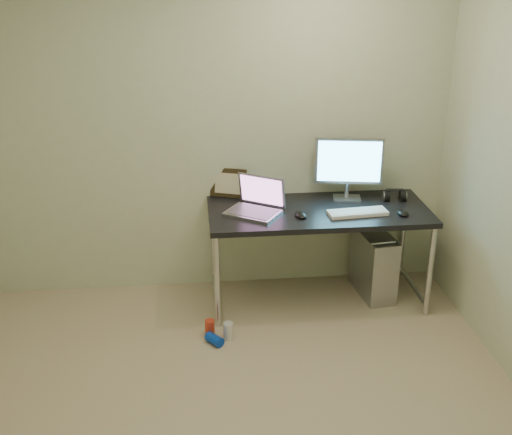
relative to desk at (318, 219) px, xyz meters
name	(u,v)px	position (x,y,z in m)	size (l,w,h in m)	color
floor	(237,427)	(-0.71, -1.40, -0.67)	(3.50, 3.50, 0.00)	tan
wall_back	(218,133)	(-0.71, 0.35, 0.58)	(3.50, 0.02, 2.50)	beige
desk	(318,219)	(0.00, 0.00, 0.00)	(1.62, 0.71, 0.75)	black
tower_computer	(373,264)	(0.46, 0.05, -0.42)	(0.27, 0.51, 0.54)	#A7A7AC
cable_a	(360,234)	(0.41, 0.30, -0.27)	(0.01, 0.01, 0.70)	black
cable_b	(372,236)	(0.50, 0.28, -0.29)	(0.01, 0.01, 0.72)	black
can_red	(210,328)	(-0.83, -0.44, -0.61)	(0.07, 0.07, 0.12)	red
can_white	(228,331)	(-0.71, -0.49, -0.61)	(0.07, 0.07, 0.13)	silver
can_blue	(214,340)	(-0.81, -0.55, -0.64)	(0.07, 0.07, 0.13)	#0B3BC5
laptop	(256,204)	(-0.46, 0.00, 0.14)	(0.47, 0.45, 0.25)	#A5A6AD
monitor	(349,164)	(0.25, 0.19, 0.36)	(0.51, 0.18, 0.48)	#A5A6AD
keyboard	(358,213)	(0.26, -0.12, 0.09)	(0.43, 0.14, 0.03)	white
mouse_right	(403,212)	(0.58, -0.16, 0.10)	(0.08, 0.12, 0.04)	black
mouse_left	(301,214)	(-0.16, -0.13, 0.10)	(0.08, 0.12, 0.04)	black
headphones	(394,196)	(0.61, 0.13, 0.11)	(0.17, 0.10, 0.11)	black
picture_frame	(228,183)	(-0.64, 0.33, 0.19)	(0.28, 0.03, 0.22)	black
webcam	(262,187)	(-0.39, 0.29, 0.16)	(0.04, 0.04, 0.11)	silver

